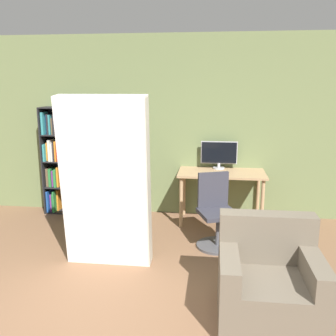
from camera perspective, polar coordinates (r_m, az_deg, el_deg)
name	(u,v)px	position (r m, az deg, el deg)	size (l,w,h in m)	color
wall_back	(162,127)	(5.69, -0.96, 6.30)	(8.00, 0.06, 2.70)	#6B7A4C
desk	(221,179)	(5.42, 8.15, -1.67)	(1.23, 0.64, 0.75)	tan
monitor	(219,154)	(5.56, 7.79, 2.15)	(0.53, 0.17, 0.41)	#B7B7BC
office_chair	(216,218)	(4.71, 7.40, -7.50)	(0.57, 0.57, 0.91)	#4C4C51
bookshelf	(66,160)	(6.01, -15.28, 1.11)	(0.88, 0.32, 1.65)	black
mattress_near	(106,183)	(4.07, -9.40, -2.31)	(0.95, 0.35, 1.88)	silver
armchair	(268,281)	(3.48, 15.05, -16.33)	(0.85, 0.80, 0.85)	#665B4C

